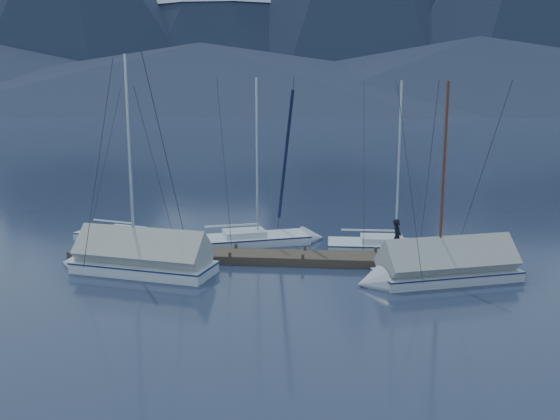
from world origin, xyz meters
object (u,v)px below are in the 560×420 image
object	(u,v)px
sailboat_covered_near	(435,270)
person	(397,238)
sailboat_open_mid	(267,240)
sailboat_open_left	(142,240)
sailboat_open_right	(405,248)
sailboat_covered_far	(132,261)

from	to	relation	value
sailboat_covered_near	person	size ratio (longest dim) A/B	5.26
person	sailboat_open_mid	bearing A→B (deg)	75.29
sailboat_open_left	sailboat_covered_near	xyz separation A→B (m)	(12.92, -4.54, 0.27)
sailboat_open_right	sailboat_covered_far	xyz separation A→B (m)	(-11.07, -4.34, 0.30)
sailboat_open_left	sailboat_open_mid	bearing A→B (deg)	5.69
sailboat_open_mid	sailboat_covered_far	bearing A→B (deg)	-132.29
sailboat_covered_far	person	xyz separation A→B (m)	(10.48, 2.18, 0.67)
sailboat_open_left	sailboat_covered_far	distance (m)	4.75
person	sailboat_open_left	bearing A→B (deg)	91.07
sailboat_open_right	sailboat_covered_near	bearing A→B (deg)	-81.23
sailboat_open_mid	sailboat_covered_near	distance (m)	8.70
sailboat_open_left	sailboat_open_right	bearing A→B (deg)	-1.17
sailboat_open_mid	person	size ratio (longest dim) A/B	5.42
sailboat_open_mid	sailboat_covered_far	xyz separation A→B (m)	(-4.71, -5.18, 0.30)
sailboat_covered_far	person	size ratio (longest dim) A/B	5.91
sailboat_open_left	sailboat_open_mid	xyz separation A→B (m)	(5.89, 0.59, 0.01)
sailboat_covered_near	sailboat_covered_far	distance (m)	11.73
sailboat_open_left	sailboat_open_mid	size ratio (longest dim) A/B	0.95
sailboat_open_mid	sailboat_open_right	xyz separation A→B (m)	(6.36, -0.84, -0.00)
sailboat_open_left	sailboat_open_right	xyz separation A→B (m)	(12.25, -0.25, 0.00)
sailboat_open_left	sailboat_open_mid	distance (m)	5.92
sailboat_covered_near	person	distance (m)	2.57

